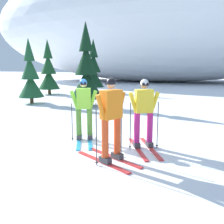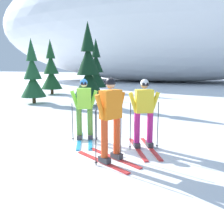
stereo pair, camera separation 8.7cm
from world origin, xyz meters
The scene contains 9 objects.
ground_plane centered at (0.00, 0.00, 0.00)m, with size 120.00×120.00×0.00m, color white.
skier_orange_jacket centered at (1.02, -0.92, 0.98)m, with size 1.67×1.17×1.83m.
skier_lime_jacket centered at (-0.21, 0.32, 0.89)m, with size 1.05×1.66×1.72m.
skier_yellow_jacket centered at (1.50, 0.19, 0.92)m, with size 1.17×1.70×1.75m.
pine_tree_far_left centered at (-7.40, 9.59, 1.63)m, with size 1.51×1.51×3.90m.
pine_tree_center_left centered at (-5.91, 5.55, 1.48)m, with size 1.36×1.36×3.53m.
pine_tree_center centered at (-4.89, 11.92, 1.71)m, with size 1.58×1.58×4.09m.
pine_tree_center_right centered at (-2.65, 5.78, 1.77)m, with size 1.63×1.63×4.23m.
snow_ridge_background centered at (-2.32, 26.39, 7.45)m, with size 45.59×21.00×14.90m, color white.
Camera 1 is at (2.70, -5.73, 2.09)m, focal length 39.20 mm.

